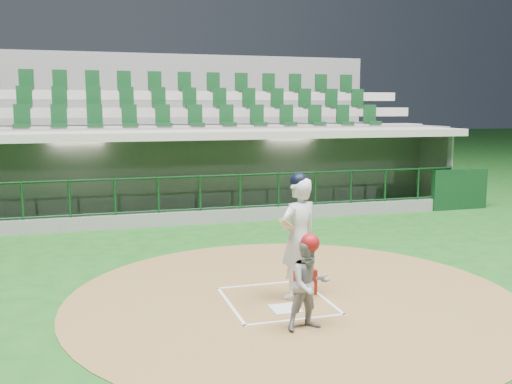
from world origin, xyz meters
TOP-DOWN VIEW (x-y plane):
  - ground at (0.00, 0.00)m, footprint 120.00×120.00m
  - dirt_circle at (0.30, -0.20)m, footprint 7.20×7.20m
  - home_plate at (0.00, -0.70)m, footprint 0.43×0.43m
  - batter_box_chalk at (0.00, -0.30)m, footprint 1.55×1.80m
  - dugout_structure at (0.13, 7.83)m, footprint 16.40×3.70m
  - seating_deck at (0.00, 10.91)m, footprint 17.00×6.72m
  - batter at (0.37, -0.24)m, footprint 0.95×0.98m
  - catcher at (0.06, -1.50)m, footprint 0.66×0.55m

SIDE VIEW (x-z plane):
  - ground at x=0.00m, z-range 0.00..0.00m
  - dirt_circle at x=0.30m, z-range 0.00..0.01m
  - batter_box_chalk at x=0.00m, z-range 0.01..0.02m
  - home_plate at x=0.00m, z-range 0.01..0.03m
  - catcher at x=0.06m, z-range 0.00..1.33m
  - dugout_structure at x=0.13m, z-range -0.54..2.46m
  - batter at x=0.37m, z-range 0.00..2.01m
  - seating_deck at x=0.00m, z-range -1.15..4.00m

